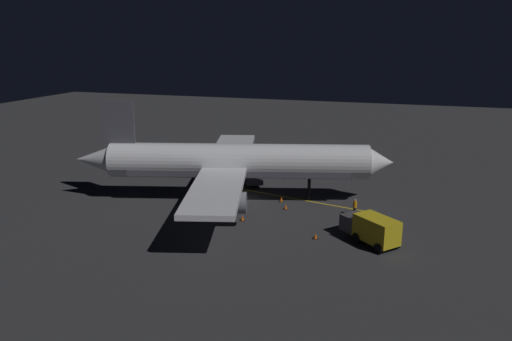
{
  "coord_description": "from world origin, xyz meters",
  "views": [
    {
      "loc": [
        50.04,
        17.87,
        17.64
      ],
      "look_at": [
        0.0,
        2.0,
        3.5
      ],
      "focal_mm": 34.89,
      "sensor_mm": 36.0,
      "label": 1
    }
  ],
  "objects_px": {
    "airliner": "(234,163)",
    "baggage_truck": "(372,230)",
    "traffic_cone_near_left": "(286,207)",
    "ground_crew_worker": "(355,207)",
    "traffic_cone_far": "(242,218)",
    "traffic_cone_near_right": "(315,236)",
    "traffic_cone_under_wing": "(281,199)",
    "catering_truck": "(250,173)"
  },
  "relations": [
    {
      "from": "airliner",
      "to": "baggage_truck",
      "type": "relative_size",
      "value": 6.18
    },
    {
      "from": "catering_truck",
      "to": "ground_crew_worker",
      "type": "relative_size",
      "value": 3.6
    },
    {
      "from": "airliner",
      "to": "traffic_cone_near_right",
      "type": "xyz_separation_m",
      "value": [
        8.46,
        10.93,
        -3.98
      ]
    },
    {
      "from": "traffic_cone_near_right",
      "to": "airliner",
      "type": "bearing_deg",
      "value": -127.74
    },
    {
      "from": "traffic_cone_near_right",
      "to": "ground_crew_worker",
      "type": "bearing_deg",
      "value": 159.92
    },
    {
      "from": "traffic_cone_near_right",
      "to": "catering_truck",
      "type": "bearing_deg",
      "value": -143.84
    },
    {
      "from": "ground_crew_worker",
      "to": "traffic_cone_far",
      "type": "bearing_deg",
      "value": -65.05
    },
    {
      "from": "catering_truck",
      "to": "traffic_cone_near_right",
      "type": "xyz_separation_m",
      "value": [
        15.53,
        11.35,
        -0.95
      ]
    },
    {
      "from": "traffic_cone_near_right",
      "to": "traffic_cone_under_wing",
      "type": "distance_m",
      "value": 10.78
    },
    {
      "from": "baggage_truck",
      "to": "traffic_cone_under_wing",
      "type": "distance_m",
      "value": 13.69
    },
    {
      "from": "traffic_cone_near_right",
      "to": "traffic_cone_far",
      "type": "xyz_separation_m",
      "value": [
        -2.36,
        -7.8,
        0.0
      ]
    },
    {
      "from": "traffic_cone_near_left",
      "to": "traffic_cone_under_wing",
      "type": "xyz_separation_m",
      "value": [
        -2.28,
        -1.09,
        0.0
      ]
    },
    {
      "from": "baggage_truck",
      "to": "traffic_cone_near_left",
      "type": "relative_size",
      "value": 10.25
    },
    {
      "from": "catering_truck",
      "to": "ground_crew_worker",
      "type": "distance_m",
      "value": 16.28
    },
    {
      "from": "baggage_truck",
      "to": "traffic_cone_near_right",
      "type": "xyz_separation_m",
      "value": [
        0.46,
        -4.87,
        -1.05
      ]
    },
    {
      "from": "traffic_cone_near_right",
      "to": "traffic_cone_far",
      "type": "distance_m",
      "value": 8.15
    },
    {
      "from": "baggage_truck",
      "to": "airliner",
      "type": "bearing_deg",
      "value": -116.85
    },
    {
      "from": "airliner",
      "to": "traffic_cone_far",
      "type": "height_order",
      "value": "airliner"
    },
    {
      "from": "traffic_cone_near_right",
      "to": "traffic_cone_near_left",
      "type": "bearing_deg",
      "value": -146.79
    },
    {
      "from": "traffic_cone_near_right",
      "to": "traffic_cone_under_wing",
      "type": "bearing_deg",
      "value": -148.58
    },
    {
      "from": "catering_truck",
      "to": "traffic_cone_far",
      "type": "xyz_separation_m",
      "value": [
        13.18,
        3.55,
        -0.95
      ]
    },
    {
      "from": "catering_truck",
      "to": "traffic_cone_near_right",
      "type": "distance_m",
      "value": 19.26
    },
    {
      "from": "airliner",
      "to": "traffic_cone_near_right",
      "type": "height_order",
      "value": "airliner"
    },
    {
      "from": "baggage_truck",
      "to": "traffic_cone_near_left",
      "type": "xyz_separation_m",
      "value": [
        -6.45,
        -9.39,
        -1.05
      ]
    },
    {
      "from": "traffic_cone_near_left",
      "to": "traffic_cone_near_right",
      "type": "bearing_deg",
      "value": 33.21
    },
    {
      "from": "catering_truck",
      "to": "ground_crew_worker",
      "type": "xyz_separation_m",
      "value": [
        8.32,
        13.99,
        -0.32
      ]
    },
    {
      "from": "catering_truck",
      "to": "traffic_cone_under_wing",
      "type": "xyz_separation_m",
      "value": [
        6.34,
        5.73,
        -0.95
      ]
    },
    {
      "from": "traffic_cone_under_wing",
      "to": "traffic_cone_far",
      "type": "bearing_deg",
      "value": -17.68
    },
    {
      "from": "baggage_truck",
      "to": "ground_crew_worker",
      "type": "distance_m",
      "value": 7.12
    },
    {
      "from": "airliner",
      "to": "baggage_truck",
      "type": "distance_m",
      "value": 17.94
    },
    {
      "from": "traffic_cone_far",
      "to": "catering_truck",
      "type": "bearing_deg",
      "value": -164.91
    },
    {
      "from": "airliner",
      "to": "traffic_cone_under_wing",
      "type": "bearing_deg",
      "value": 97.93
    },
    {
      "from": "airliner",
      "to": "ground_crew_worker",
      "type": "distance_m",
      "value": 14.02
    },
    {
      "from": "catering_truck",
      "to": "traffic_cone_near_right",
      "type": "relative_size",
      "value": 11.39
    },
    {
      "from": "airliner",
      "to": "baggage_truck",
      "type": "height_order",
      "value": "airliner"
    },
    {
      "from": "ground_crew_worker",
      "to": "traffic_cone_far",
      "type": "distance_m",
      "value": 11.53
    },
    {
      "from": "baggage_truck",
      "to": "traffic_cone_far",
      "type": "relative_size",
      "value": 10.25
    },
    {
      "from": "baggage_truck",
      "to": "traffic_cone_far",
      "type": "distance_m",
      "value": 12.85
    },
    {
      "from": "traffic_cone_near_right",
      "to": "traffic_cone_far",
      "type": "bearing_deg",
      "value": -106.83
    },
    {
      "from": "catering_truck",
      "to": "traffic_cone_near_right",
      "type": "bearing_deg",
      "value": 36.16
    },
    {
      "from": "ground_crew_worker",
      "to": "traffic_cone_near_right",
      "type": "height_order",
      "value": "ground_crew_worker"
    },
    {
      "from": "traffic_cone_near_left",
      "to": "traffic_cone_near_right",
      "type": "distance_m",
      "value": 8.27
    }
  ]
}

